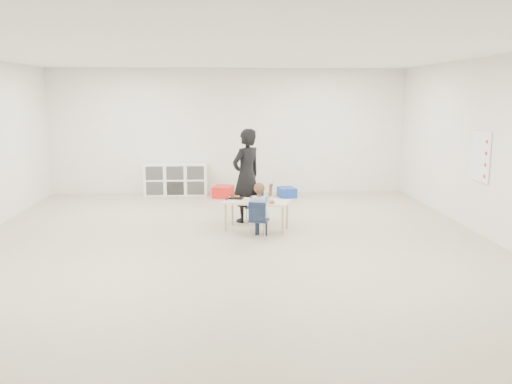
{
  "coord_description": "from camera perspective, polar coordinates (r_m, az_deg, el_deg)",
  "views": [
    {
      "loc": [
        -0.07,
        -7.76,
        2.22
      ],
      "look_at": [
        0.35,
        -0.18,
        0.85
      ],
      "focal_mm": 38.0,
      "sensor_mm": 36.0,
      "label": 1
    }
  ],
  "objects": [
    {
      "name": "bread_roll",
      "position": [
        8.74,
        1.67,
        -0.96
      ],
      "size": [
        0.09,
        0.09,
        0.07
      ],
      "primitive_type": "ellipsoid",
      "color": "#B9864C",
      "rests_on": "table"
    },
    {
      "name": "bin_blue",
      "position": [
        11.9,
        3.27,
        -0.03
      ],
      "size": [
        0.42,
        0.5,
        0.21
      ],
      "primitive_type": "cube",
      "rotation": [
        0.0,
        0.0,
        0.22
      ],
      "color": "#1536A2",
      "rests_on": "ground"
    },
    {
      "name": "lunch_tray_near",
      "position": [
        8.98,
        0.56,
        -0.78
      ],
      "size": [
        0.26,
        0.22,
        0.03
      ],
      "primitive_type": "cube",
      "rotation": [
        0.0,
        0.0,
        -0.28
      ],
      "color": "black",
      "rests_on": "table"
    },
    {
      "name": "table",
      "position": [
        8.98,
        0.07,
        -2.45
      ],
      "size": [
        1.18,
        0.82,
        0.49
      ],
      "rotation": [
        0.0,
        0.0,
        -0.28
      ],
      "color": "beige",
      "rests_on": "ground"
    },
    {
      "name": "bin_yellow",
      "position": [
        11.79,
        -0.62,
        -0.02
      ],
      "size": [
        0.5,
        0.58,
        0.25
      ],
      "primitive_type": "cube",
      "rotation": [
        0.0,
        0.0,
        0.25
      ],
      "color": "yellow",
      "rests_on": "ground"
    },
    {
      "name": "adult",
      "position": [
        9.49,
        -1.02,
        1.74
      ],
      "size": [
        0.71,
        0.69,
        1.64
      ],
      "primitive_type": "imported",
      "rotation": [
        0.0,
        0.0,
        3.84
      ],
      "color": "black",
      "rests_on": "ground"
    },
    {
      "name": "rules_poster",
      "position": [
        9.34,
        22.57,
        3.48
      ],
      "size": [
        0.02,
        0.6,
        0.8
      ],
      "primitive_type": "cube",
      "color": "white",
      "rests_on": "room"
    },
    {
      "name": "apple_near",
      "position": [
        9.02,
        -0.42,
        -0.59
      ],
      "size": [
        0.07,
        0.07,
        0.07
      ],
      "primitive_type": "sphere",
      "color": "maroon",
      "rests_on": "table"
    },
    {
      "name": "chair_near",
      "position": [
        8.47,
        0.32,
        -2.91
      ],
      "size": [
        0.35,
        0.34,
        0.59
      ],
      "primitive_type": null,
      "rotation": [
        0.0,
        0.0,
        -0.28
      ],
      "color": "#111C33",
      "rests_on": "ground"
    },
    {
      "name": "room",
      "position": [
        7.81,
        -2.66,
        4.18
      ],
      "size": [
        9.0,
        9.02,
        2.8
      ],
      "color": "#B4A88B",
      "rests_on": "ground"
    },
    {
      "name": "apple_far",
      "position": [
        9.01,
        -3.09,
        -0.62
      ],
      "size": [
        0.07,
        0.07,
        0.07
      ],
      "primitive_type": "sphere",
      "color": "maroon",
      "rests_on": "table"
    },
    {
      "name": "child",
      "position": [
        8.43,
        0.32,
        -1.79
      ],
      "size": [
        0.49,
        0.49,
        0.93
      ],
      "primitive_type": null,
      "rotation": [
        0.0,
        0.0,
        -0.28
      ],
      "color": "#A6C4E1",
      "rests_on": "chair_near"
    },
    {
      "name": "cubby_shelf",
      "position": [
        12.24,
        -8.43,
        1.33
      ],
      "size": [
        1.4,
        0.4,
        0.7
      ],
      "primitive_type": "cube",
      "color": "white",
      "rests_on": "ground"
    },
    {
      "name": "chair_far",
      "position": [
        9.47,
        -0.15,
        -1.51
      ],
      "size": [
        0.35,
        0.34,
        0.59
      ],
      "primitive_type": null,
      "rotation": [
        0.0,
        0.0,
        -0.28
      ],
      "color": "#111C33",
      "rests_on": "ground"
    },
    {
      "name": "milk_carton",
      "position": [
        8.8,
        0.13,
        -0.77
      ],
      "size": [
        0.09,
        0.09,
        0.1
      ],
      "primitive_type": "cube",
      "rotation": [
        0.0,
        0.0,
        -0.28
      ],
      "color": "white",
      "rests_on": "table"
    },
    {
      "name": "lunch_tray_far",
      "position": [
        9.11,
        -2.07,
        -0.62
      ],
      "size": [
        0.26,
        0.22,
        0.03
      ],
      "primitive_type": "cube",
      "rotation": [
        0.0,
        0.0,
        -0.28
      ],
      "color": "black",
      "rests_on": "table"
    },
    {
      "name": "bin_red",
      "position": [
        11.89,
        -3.47,
        0.04
      ],
      "size": [
        0.5,
        0.58,
        0.24
      ],
      "primitive_type": "cube",
      "rotation": [
        0.0,
        0.0,
        -0.25
      ],
      "color": "red",
      "rests_on": "ground"
    }
  ]
}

